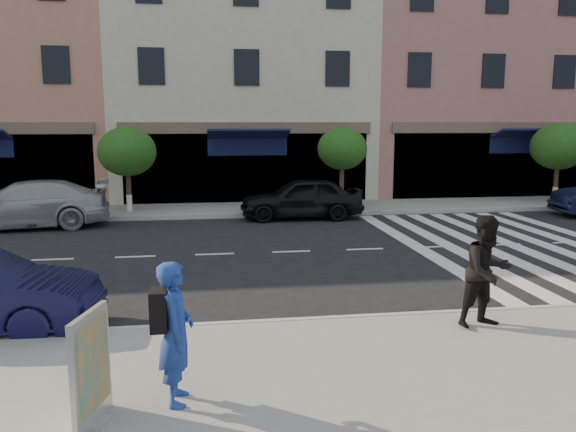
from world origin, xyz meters
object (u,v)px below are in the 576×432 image
(photographer, at_px, (176,333))
(walker, at_px, (487,272))
(car_far_left, at_px, (24,205))
(poster_board, at_px, (92,371))
(car_far_mid, at_px, (301,198))

(photographer, height_order, walker, walker)
(car_far_left, bearing_deg, poster_board, 12.48)
(car_far_left, bearing_deg, photographer, 16.42)
(poster_board, bearing_deg, walker, 35.97)
(walker, relative_size, car_far_left, 0.34)
(walker, height_order, poster_board, walker)
(car_far_mid, bearing_deg, photographer, -14.05)
(poster_board, distance_m, car_far_mid, 14.26)
(walker, height_order, car_far_left, walker)
(photographer, xyz_separation_m, walker, (4.73, 1.79, 0.06))
(poster_board, bearing_deg, car_far_mid, 86.15)
(photographer, relative_size, car_far_mid, 0.39)
(photographer, relative_size, car_far_left, 0.32)
(photographer, bearing_deg, car_far_mid, -15.65)
(poster_board, bearing_deg, car_far_left, 124.08)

